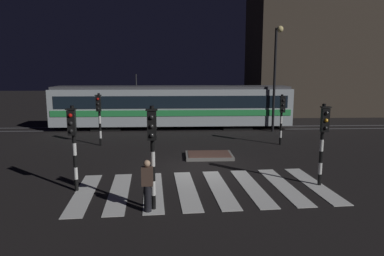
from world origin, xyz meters
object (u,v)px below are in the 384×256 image
object	(u,v)px
traffic_light_kerb_mid_left	(152,143)
tram	(172,106)
traffic_light_corner_far_right	(282,112)
street_lamp_trackside_right	(276,67)
traffic_light_corner_near_right	(323,133)
traffic_light_corner_near_left	(73,136)
traffic_light_corner_far_left	(99,111)
pedestrian_waiting_at_kerb	(147,186)

from	to	relation	value
traffic_light_kerb_mid_left	tram	xyz separation A→B (m)	(0.47, 15.85, -0.49)
traffic_light_corner_far_right	street_lamp_trackside_right	size ratio (longest dim) A/B	0.41
traffic_light_kerb_mid_left	traffic_light_corner_far_right	bearing A→B (deg)	53.83
traffic_light_corner_far_right	traffic_light_corner_near_right	bearing A→B (deg)	-95.14
traffic_light_kerb_mid_left	street_lamp_trackside_right	size ratio (longest dim) A/B	0.46
traffic_light_corner_near_right	tram	distance (m)	14.95
traffic_light_corner_near_right	traffic_light_corner_far_right	size ratio (longest dim) A/B	1.06
traffic_light_corner_near_right	traffic_light_kerb_mid_left	xyz separation A→B (m)	(-6.36, -2.12, 0.11)
street_lamp_trackside_right	traffic_light_kerb_mid_left	bearing A→B (deg)	-119.14
traffic_light_corner_near_left	traffic_light_corner_far_left	distance (m)	8.01
traffic_light_corner_near_right	tram	bearing A→B (deg)	113.24
traffic_light_kerb_mid_left	street_lamp_trackside_right	xyz separation A→B (m)	(7.82, 14.03, 2.43)
traffic_light_corner_near_left	tram	bearing A→B (deg)	76.02
traffic_light_corner_far_left	traffic_light_corner_near_left	bearing A→B (deg)	-84.57
traffic_light_corner_far_left	street_lamp_trackside_right	bearing A→B (deg)	19.74
traffic_light_corner_far_right	pedestrian_waiting_at_kerb	world-z (taller)	traffic_light_corner_far_right
street_lamp_trackside_right	tram	xyz separation A→B (m)	(-7.35, 1.81, -2.92)
street_lamp_trackside_right	pedestrian_waiting_at_kerb	size ratio (longest dim) A/B	4.33
traffic_light_corner_near_left	traffic_light_kerb_mid_left	xyz separation A→B (m)	(3.00, -1.90, 0.12)
traffic_light_kerb_mid_left	street_lamp_trackside_right	distance (m)	16.25
traffic_light_corner_near_left	traffic_light_kerb_mid_left	world-z (taller)	traffic_light_kerb_mid_left
traffic_light_corner_near_left	traffic_light_kerb_mid_left	bearing A→B (deg)	-32.39
traffic_light_corner_far_left	traffic_light_corner_far_right	size ratio (longest dim) A/B	1.03
pedestrian_waiting_at_kerb	traffic_light_corner_near_right	bearing A→B (deg)	18.70
traffic_light_corner_near_right	tram	xyz separation A→B (m)	(-5.90, 13.73, -0.37)
traffic_light_corner_near_right	traffic_light_kerb_mid_left	distance (m)	6.71
tram	pedestrian_waiting_at_kerb	distance (m)	15.98
traffic_light_kerb_mid_left	pedestrian_waiting_at_kerb	distance (m)	1.38
traffic_light_corner_near_left	traffic_light_corner_far_left	bearing A→B (deg)	95.43
traffic_light_kerb_mid_left	traffic_light_corner_far_right	world-z (taller)	traffic_light_kerb_mid_left
pedestrian_waiting_at_kerb	tram	bearing A→B (deg)	87.68
traffic_light_kerb_mid_left	traffic_light_corner_far_left	distance (m)	10.57
traffic_light_corner_far_right	street_lamp_trackside_right	distance (m)	5.21
traffic_light_corner_near_left	traffic_light_corner_near_right	bearing A→B (deg)	1.30
traffic_light_corner_near_right	pedestrian_waiting_at_kerb	bearing A→B (deg)	-161.30
street_lamp_trackside_right	pedestrian_waiting_at_kerb	xyz separation A→B (m)	(-8.00, -14.13, -3.80)
traffic_light_corner_near_right	tram	world-z (taller)	tram
traffic_light_corner_far_left	street_lamp_trackside_right	world-z (taller)	street_lamp_trackside_right
traffic_light_corner_near_left	pedestrian_waiting_at_kerb	size ratio (longest dim) A/B	1.88
traffic_light_kerb_mid_left	traffic_light_corner_far_left	size ratio (longest dim) A/B	1.08
traffic_light_corner_far_left	traffic_light_corner_near_right	bearing A→B (deg)	-37.47
traffic_light_corner_near_right	traffic_light_corner_far_left	size ratio (longest dim) A/B	1.03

